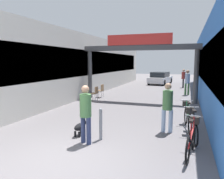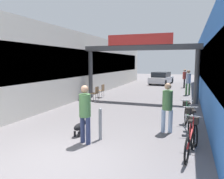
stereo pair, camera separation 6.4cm
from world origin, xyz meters
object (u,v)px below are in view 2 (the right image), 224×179
(pedestrian_companion, at_px, (167,104))
(bicycle_green_third, at_px, (187,116))
(pedestrian_carrying_crate, at_px, (188,81))
(parked_car_white, at_px, (161,78))
(pedestrian_with_dog, at_px, (85,110))
(bicycle_black_second, at_px, (192,126))
(pedestrian_elderly_walking, at_px, (184,77))
(cafe_chair_wood_farther, at_px, (102,90))
(bollard_post_metal, at_px, (100,124))
(bicycle_red_nearest, at_px, (191,138))
(cafe_chair_wood_nearer, at_px, (96,92))
(dog_on_leash, at_px, (80,126))

(pedestrian_companion, bearing_deg, bicycle_green_third, 51.31)
(pedestrian_companion, bearing_deg, pedestrian_carrying_crate, 86.26)
(pedestrian_companion, distance_m, parked_car_white, 16.89)
(pedestrian_with_dog, height_order, parked_car_white, pedestrian_with_dog)
(bicycle_black_second, height_order, parked_car_white, parked_car_white)
(pedestrian_elderly_walking, distance_m, cafe_chair_wood_farther, 9.49)
(pedestrian_with_dog, relative_size, bollard_post_metal, 1.74)
(bicycle_red_nearest, relative_size, bicycle_green_third, 1.00)
(bicycle_green_third, height_order, cafe_chair_wood_nearer, bicycle_green_third)
(dog_on_leash, xyz_separation_m, cafe_chair_wood_farther, (-2.25, 7.39, 0.25))
(dog_on_leash, relative_size, bicycle_red_nearest, 0.38)
(pedestrian_elderly_walking, distance_m, bicycle_green_third, 13.28)
(pedestrian_carrying_crate, bearing_deg, pedestrian_companion, -93.74)
(bicycle_red_nearest, bearing_deg, cafe_chair_wood_nearer, 130.64)
(bicycle_green_third, xyz_separation_m, bollard_post_metal, (-2.54, -2.25, 0.07))
(bollard_post_metal, bearing_deg, pedestrian_elderly_walking, 82.20)
(dog_on_leash, relative_size, bicycle_green_third, 0.38)
(bicycle_green_third, bearing_deg, pedestrian_elderly_walking, 91.80)
(pedestrian_carrying_crate, relative_size, dog_on_leash, 2.86)
(dog_on_leash, xyz_separation_m, bicycle_black_second, (3.48, 0.81, 0.15))
(cafe_chair_wood_nearer, bearing_deg, bicycle_red_nearest, -49.36)
(pedestrian_carrying_crate, height_order, bicycle_black_second, pedestrian_carrying_crate)
(pedestrian_with_dog, relative_size, bicycle_black_second, 1.04)
(bicycle_red_nearest, xyz_separation_m, cafe_chair_wood_farther, (-5.70, 7.82, 0.10))
(bicycle_black_second, bearing_deg, parked_car_white, 99.95)
(pedestrian_carrying_crate, xyz_separation_m, bicycle_red_nearest, (0.16, -10.94, -0.63))
(cafe_chair_wood_nearer, bearing_deg, bicycle_black_second, -43.11)
(dog_on_leash, distance_m, bicycle_black_second, 3.58)
(pedestrian_elderly_walking, height_order, bicycle_green_third, pedestrian_elderly_walking)
(pedestrian_companion, height_order, bicycle_red_nearest, pedestrian_companion)
(dog_on_leash, xyz_separation_m, cafe_chair_wood_nearer, (-2.10, 6.04, 0.25))
(bicycle_red_nearest, height_order, bicycle_black_second, same)
(bicycle_black_second, bearing_deg, pedestrian_companion, 151.96)
(pedestrian_carrying_crate, height_order, parked_car_white, pedestrian_carrying_crate)
(pedestrian_elderly_walking, height_order, dog_on_leash, pedestrian_elderly_walking)
(cafe_chair_wood_nearer, bearing_deg, parked_car_white, 77.85)
(dog_on_leash, distance_m, bicycle_green_third, 3.93)
(bicycle_black_second, xyz_separation_m, bollard_post_metal, (-2.68, -1.00, 0.07))
(pedestrian_carrying_crate, bearing_deg, parked_car_white, 110.66)
(pedestrian_with_dog, relative_size, pedestrian_companion, 1.02)
(bicycle_green_third, distance_m, bollard_post_metal, 3.40)
(bicycle_black_second, distance_m, parked_car_white, 17.43)
(pedestrian_elderly_walking, distance_m, cafe_chair_wood_nearer, 10.58)
(dog_on_leash, bearing_deg, pedestrian_companion, 24.87)
(pedestrian_with_dog, bearing_deg, bicycle_black_second, 25.70)
(bicycle_red_nearest, height_order, cafe_chair_wood_farther, bicycle_red_nearest)
(cafe_chair_wood_farther, bearing_deg, bollard_post_metal, -68.08)
(bicycle_red_nearest, relative_size, bollard_post_metal, 1.67)
(pedestrian_elderly_walking, relative_size, cafe_chair_wood_nearer, 1.95)
(dog_on_leash, relative_size, cafe_chair_wood_farther, 0.72)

